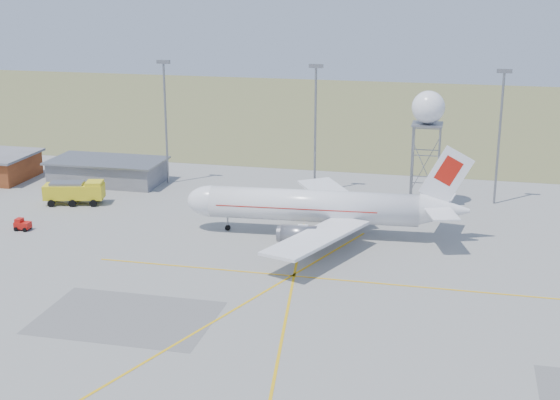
% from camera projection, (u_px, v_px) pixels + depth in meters
% --- Properties ---
extents(grass_strip, '(400.00, 120.00, 0.03)m').
position_uv_depth(grass_strip, '(410.00, 115.00, 192.45)').
color(grass_strip, brown).
rests_on(grass_strip, ground).
extents(building_grey, '(19.00, 10.00, 3.90)m').
position_uv_depth(building_grey, '(108.00, 171.00, 130.69)').
color(building_grey, gray).
rests_on(building_grey, ground).
extents(mast_a, '(2.20, 0.50, 20.50)m').
position_uv_depth(mast_a, '(165.00, 112.00, 127.54)').
color(mast_a, slate).
rests_on(mast_a, ground).
extents(mast_b, '(2.20, 0.50, 20.50)m').
position_uv_depth(mast_b, '(315.00, 118.00, 122.09)').
color(mast_b, slate).
rests_on(mast_b, ground).
extents(mast_c, '(2.20, 0.50, 20.50)m').
position_uv_depth(mast_c, '(500.00, 126.00, 115.99)').
color(mast_c, slate).
rests_on(mast_c, ground).
extents(airliner_main, '(38.05, 36.92, 12.94)m').
position_uv_depth(airliner_main, '(318.00, 207.00, 103.97)').
color(airliner_main, white).
rests_on(airliner_main, ground).
extents(radar_tower, '(4.84, 4.84, 17.53)m').
position_uv_depth(radar_tower, '(426.00, 143.00, 115.20)').
color(radar_tower, slate).
rests_on(radar_tower, ground).
extents(fire_truck, '(9.40, 5.24, 3.58)m').
position_uv_depth(fire_truck, '(76.00, 193.00, 118.67)').
color(fire_truck, yellow).
rests_on(fire_truck, ground).
extents(baggage_tug, '(2.12, 1.70, 1.63)m').
position_uv_depth(baggage_tug, '(22.00, 226.00, 106.96)').
color(baggage_tug, '#BA130D').
rests_on(baggage_tug, ground).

